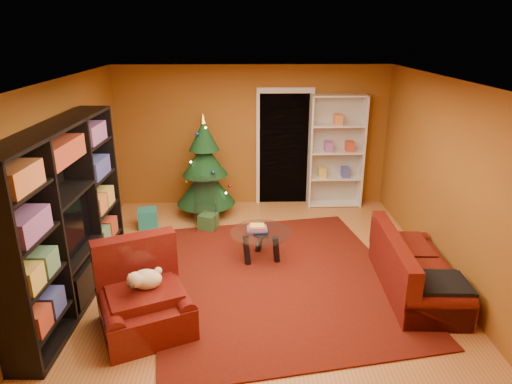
{
  "coord_description": "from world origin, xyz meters",
  "views": [
    {
      "loc": [
        -0.16,
        -5.56,
        3.18
      ],
      "look_at": [
        0.0,
        0.4,
        1.05
      ],
      "focal_mm": 32.0,
      "sensor_mm": 36.0,
      "label": 1
    }
  ],
  "objects_px": {
    "gift_box_green": "(208,222)",
    "coffee_table": "(261,245)",
    "gift_box_teal": "(148,218)",
    "armchair": "(144,298)",
    "christmas_tree": "(205,167)",
    "sofa": "(417,264)",
    "gift_box_red": "(197,201)",
    "white_bookshelf": "(336,152)",
    "rug": "(276,277)",
    "dog": "(147,279)",
    "media_unit": "(65,218)",
    "acrylic_chair": "(205,207)"
  },
  "relations": [
    {
      "from": "gift_box_green",
      "to": "coffee_table",
      "type": "bearing_deg",
      "value": -52.69
    },
    {
      "from": "gift_box_teal",
      "to": "armchair",
      "type": "xyz_separation_m",
      "value": [
        0.54,
        -2.83,
        0.24
      ]
    },
    {
      "from": "christmas_tree",
      "to": "sofa",
      "type": "xyz_separation_m",
      "value": [
        2.87,
        -2.65,
        -0.52
      ]
    },
    {
      "from": "armchair",
      "to": "gift_box_red",
      "type": "bearing_deg",
      "value": 63.26
    },
    {
      "from": "white_bookshelf",
      "to": "gift_box_green",
      "type": "bearing_deg",
      "value": -155.56
    },
    {
      "from": "rug",
      "to": "coffee_table",
      "type": "xyz_separation_m",
      "value": [
        -0.19,
        0.53,
        0.22
      ]
    },
    {
      "from": "white_bookshelf",
      "to": "armchair",
      "type": "height_order",
      "value": "white_bookshelf"
    },
    {
      "from": "white_bookshelf",
      "to": "armchair",
      "type": "relative_size",
      "value": 2.1
    },
    {
      "from": "gift_box_green",
      "to": "armchair",
      "type": "xyz_separation_m",
      "value": [
        -0.5,
        -2.71,
        0.27
      ]
    },
    {
      "from": "sofa",
      "to": "coffee_table",
      "type": "height_order",
      "value": "sofa"
    },
    {
      "from": "gift_box_green",
      "to": "sofa",
      "type": "bearing_deg",
      "value": -35.49
    },
    {
      "from": "gift_box_teal",
      "to": "gift_box_green",
      "type": "xyz_separation_m",
      "value": [
        1.03,
        -0.12,
        -0.02
      ]
    },
    {
      "from": "sofa",
      "to": "dog",
      "type": "bearing_deg",
      "value": 104.01
    },
    {
      "from": "gift_box_teal",
      "to": "media_unit",
      "type": "bearing_deg",
      "value": -102.13
    },
    {
      "from": "media_unit",
      "to": "armchair",
      "type": "relative_size",
      "value": 2.78
    },
    {
      "from": "white_bookshelf",
      "to": "rug",
      "type": "bearing_deg",
      "value": -115.77
    },
    {
      "from": "media_unit",
      "to": "christmas_tree",
      "type": "relative_size",
      "value": 1.54
    },
    {
      "from": "gift_box_teal",
      "to": "armchair",
      "type": "distance_m",
      "value": 2.89
    },
    {
      "from": "coffee_table",
      "to": "rug",
      "type": "bearing_deg",
      "value": -70.43
    },
    {
      "from": "gift_box_teal",
      "to": "gift_box_red",
      "type": "bearing_deg",
      "value": 51.73
    },
    {
      "from": "gift_box_red",
      "to": "christmas_tree",
      "type": "bearing_deg",
      "value": -63.6
    },
    {
      "from": "rug",
      "to": "white_bookshelf",
      "type": "relative_size",
      "value": 1.72
    },
    {
      "from": "rug",
      "to": "dog",
      "type": "xyz_separation_m",
      "value": [
        -1.5,
        -1.0,
        0.59
      ]
    },
    {
      "from": "sofa",
      "to": "coffee_table",
      "type": "distance_m",
      "value": 2.14
    },
    {
      "from": "christmas_tree",
      "to": "rug",
      "type": "bearing_deg",
      "value": -64.13
    },
    {
      "from": "christmas_tree",
      "to": "gift_box_green",
      "type": "xyz_separation_m",
      "value": [
        0.08,
        -0.65,
        -0.76
      ]
    },
    {
      "from": "white_bookshelf",
      "to": "acrylic_chair",
      "type": "bearing_deg",
      "value": -156.28
    },
    {
      "from": "media_unit",
      "to": "white_bookshelf",
      "type": "bearing_deg",
      "value": 41.14
    },
    {
      "from": "gift_box_teal",
      "to": "white_bookshelf",
      "type": "bearing_deg",
      "value": 15.82
    },
    {
      "from": "rug",
      "to": "armchair",
      "type": "height_order",
      "value": "armchair"
    },
    {
      "from": "rug",
      "to": "media_unit",
      "type": "relative_size",
      "value": 1.3
    },
    {
      "from": "christmas_tree",
      "to": "sofa",
      "type": "distance_m",
      "value": 3.94
    },
    {
      "from": "armchair",
      "to": "coffee_table",
      "type": "height_order",
      "value": "armchair"
    },
    {
      "from": "rug",
      "to": "gift_box_teal",
      "type": "height_order",
      "value": "gift_box_teal"
    },
    {
      "from": "dog",
      "to": "gift_box_red",
      "type": "bearing_deg",
      "value": 63.6
    },
    {
      "from": "rug",
      "to": "gift_box_teal",
      "type": "bearing_deg",
      "value": 139.57
    },
    {
      "from": "rug",
      "to": "christmas_tree",
      "type": "bearing_deg",
      "value": 115.87
    },
    {
      "from": "gift_box_green",
      "to": "gift_box_red",
      "type": "relative_size",
      "value": 1.28
    },
    {
      "from": "rug",
      "to": "gift_box_red",
      "type": "xyz_separation_m",
      "value": [
        -1.32,
        2.71,
        0.09
      ]
    },
    {
      "from": "coffee_table",
      "to": "gift_box_green",
      "type": "bearing_deg",
      "value": 127.31
    },
    {
      "from": "gift_box_red",
      "to": "sofa",
      "type": "relative_size",
      "value": 0.12
    },
    {
      "from": "rug",
      "to": "christmas_tree",
      "type": "xyz_separation_m",
      "value": [
        -1.11,
        2.29,
        0.89
      ]
    },
    {
      "from": "acrylic_chair",
      "to": "media_unit",
      "type": "bearing_deg",
      "value": -127.53
    },
    {
      "from": "white_bookshelf",
      "to": "coffee_table",
      "type": "bearing_deg",
      "value": -124.4
    },
    {
      "from": "rug",
      "to": "white_bookshelf",
      "type": "height_order",
      "value": "white_bookshelf"
    },
    {
      "from": "gift_box_red",
      "to": "coffee_table",
      "type": "bearing_deg",
      "value": -62.6
    },
    {
      "from": "media_unit",
      "to": "coffee_table",
      "type": "xyz_separation_m",
      "value": [
        2.35,
        0.94,
        -0.86
      ]
    },
    {
      "from": "dog",
      "to": "acrylic_chair",
      "type": "height_order",
      "value": "acrylic_chair"
    },
    {
      "from": "white_bookshelf",
      "to": "coffee_table",
      "type": "relative_size",
      "value": 2.43
    },
    {
      "from": "media_unit",
      "to": "gift_box_teal",
      "type": "relative_size",
      "value": 8.97
    }
  ]
}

